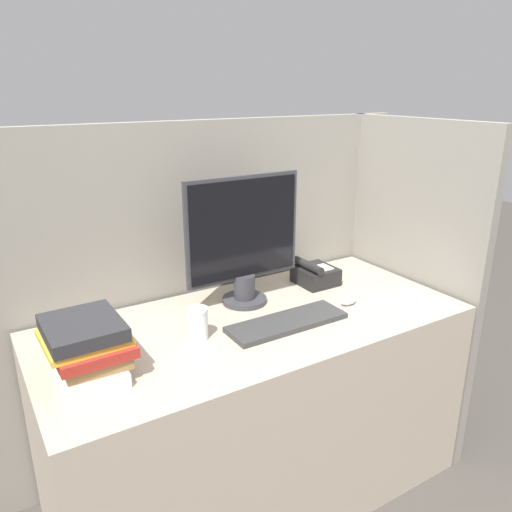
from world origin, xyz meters
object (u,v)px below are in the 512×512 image
at_px(desk_telephone, 315,274).
at_px(monitor, 244,244).
at_px(keyboard, 287,322).
at_px(book_stack, 87,346).
at_px(coffee_cup, 198,324).
at_px(mouse, 349,301).

bearing_deg(desk_telephone, monitor, -178.80).
distance_m(monitor, keyboard, 0.35).
height_order(monitor, book_stack, monitor).
xyz_separation_m(coffee_cup, book_stack, (-0.37, -0.02, 0.03)).
bearing_deg(coffee_cup, book_stack, -177.14).
bearing_deg(keyboard, monitor, 96.70).
relative_size(mouse, coffee_cup, 0.65).
xyz_separation_m(monitor, desk_telephone, (0.37, 0.01, -0.20)).
distance_m(mouse, coffee_cup, 0.64).
height_order(monitor, coffee_cup, monitor).
bearing_deg(mouse, coffee_cup, 174.66).
bearing_deg(coffee_cup, desk_telephone, 16.24).
height_order(keyboard, coffee_cup, coffee_cup).
bearing_deg(book_stack, desk_telephone, 11.52).
bearing_deg(desk_telephone, mouse, -95.61).
xyz_separation_m(monitor, mouse, (0.34, -0.24, -0.23)).
relative_size(coffee_cup, book_stack, 0.37).
bearing_deg(monitor, coffee_cup, -147.82).
bearing_deg(desk_telephone, keyboard, -141.51).
bearing_deg(keyboard, coffee_cup, 166.95).
distance_m(monitor, book_stack, 0.72).
relative_size(keyboard, book_stack, 1.49).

